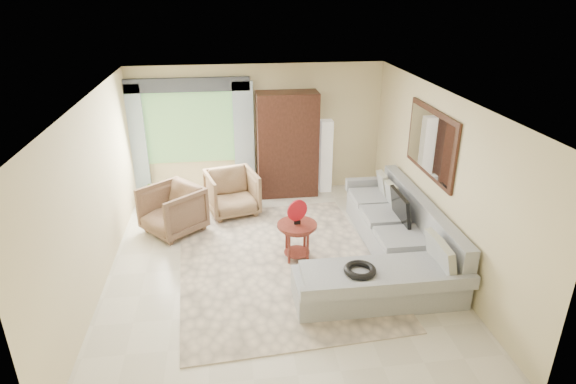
{
  "coord_description": "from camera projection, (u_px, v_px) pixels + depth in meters",
  "views": [
    {
      "loc": [
        -0.64,
        -6.38,
        3.98
      ],
      "look_at": [
        0.25,
        0.35,
        1.05
      ],
      "focal_mm": 30.0,
      "sensor_mm": 36.0,
      "label": 1
    }
  ],
  "objects": [
    {
      "name": "window",
      "position": [
        190.0,
        128.0,
        9.45
      ],
      "size": [
        1.8,
        0.04,
        1.4
      ],
      "primitive_type": "cube",
      "color": "#669E59",
      "rests_on": "wall_back"
    },
    {
      "name": "valance",
      "position": [
        186.0,
        85.0,
        9.05
      ],
      "size": [
        2.4,
        0.12,
        0.26
      ],
      "primitive_type": "cube",
      "color": "#1E232D",
      "rests_on": "wall_back"
    },
    {
      "name": "armchair_left",
      "position": [
        172.0,
        210.0,
        8.28
      ],
      "size": [
        1.27,
        1.27,
        0.83
      ],
      "primitive_type": "imported",
      "rotation": [
        0.0,
        0.0,
        -0.86
      ],
      "color": "brown",
      "rests_on": "ground"
    },
    {
      "name": "potted_plant",
      "position": [
        151.0,
        193.0,
        9.39
      ],
      "size": [
        0.53,
        0.48,
        0.5
      ],
      "primitive_type": "imported",
      "rotation": [
        0.0,
        0.0,
        0.23
      ],
      "color": "#999999",
      "rests_on": "ground"
    },
    {
      "name": "red_disc",
      "position": [
        297.0,
        210.0,
        7.26
      ],
      "size": [
        0.32,
        0.15,
        0.34
      ],
      "primitive_type": "cylinder",
      "rotation": [
        1.57,
        0.0,
        0.39
      ],
      "color": "#B4121C",
      "rests_on": "coffee_table"
    },
    {
      "name": "tv_screen",
      "position": [
        400.0,
        207.0,
        7.67
      ],
      "size": [
        0.14,
        0.74,
        0.48
      ],
      "primitive_type": "cube",
      "rotation": [
        0.0,
        -0.17,
        0.0
      ],
      "color": "black",
      "rests_on": "sectional_sofa"
    },
    {
      "name": "armoire",
      "position": [
        287.0,
        145.0,
        9.59
      ],
      "size": [
        1.2,
        0.55,
        2.1
      ],
      "primitive_type": "cube",
      "color": "black",
      "rests_on": "ground"
    },
    {
      "name": "ground",
      "position": [
        275.0,
        264.0,
        7.46
      ],
      "size": [
        6.0,
        6.0,
        0.0
      ],
      "primitive_type": "plane",
      "color": "silver",
      "rests_on": "ground"
    },
    {
      "name": "wall_mirror",
      "position": [
        431.0,
        143.0,
        7.38
      ],
      "size": [
        0.05,
        1.7,
        1.05
      ],
      "color": "black",
      "rests_on": "wall_right"
    },
    {
      "name": "garden_hose",
      "position": [
        360.0,
        270.0,
        6.3
      ],
      "size": [
        0.43,
        0.43,
        0.09
      ],
      "primitive_type": "torus",
      "color": "black",
      "rests_on": "sectional_sofa"
    },
    {
      "name": "curtain_right",
      "position": [
        244.0,
        139.0,
        9.59
      ],
      "size": [
        0.4,
        0.08,
        2.3
      ],
      "primitive_type": "cube",
      "color": "#9EB7CC",
      "rests_on": "ground"
    },
    {
      "name": "curtain_left",
      "position": [
        136.0,
        143.0,
        9.34
      ],
      "size": [
        0.4,
        0.08,
        2.3
      ],
      "primitive_type": "cube",
      "color": "#9EB7CC",
      "rests_on": "ground"
    },
    {
      "name": "sectional_sofa",
      "position": [
        391.0,
        246.0,
        7.4
      ],
      "size": [
        2.3,
        3.46,
        0.9
      ],
      "color": "#A9ABB1",
      "rests_on": "ground"
    },
    {
      "name": "armchair_right",
      "position": [
        232.0,
        193.0,
        8.97
      ],
      "size": [
        1.08,
        1.1,
        0.82
      ],
      "primitive_type": "imported",
      "rotation": [
        0.0,
        0.0,
        0.25
      ],
      "color": "#846648",
      "rests_on": "ground"
    },
    {
      "name": "coffee_table",
      "position": [
        297.0,
        241.0,
        7.47
      ],
      "size": [
        0.62,
        0.62,
        0.62
      ],
      "rotation": [
        0.0,
        0.0,
        0.14
      ],
      "color": "#531B16",
      "rests_on": "ground"
    },
    {
      "name": "floor_lamp",
      "position": [
        326.0,
        156.0,
        9.86
      ],
      "size": [
        0.24,
        0.24,
        1.5
      ],
      "primitive_type": "cube",
      "color": "silver",
      "rests_on": "ground"
    },
    {
      "name": "area_rug",
      "position": [
        279.0,
        262.0,
        7.48
      ],
      "size": [
        3.26,
        4.19,
        0.02
      ],
      "primitive_type": "cube",
      "rotation": [
        0.0,
        0.0,
        0.07
      ],
      "color": "beige",
      "rests_on": "ground"
    }
  ]
}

